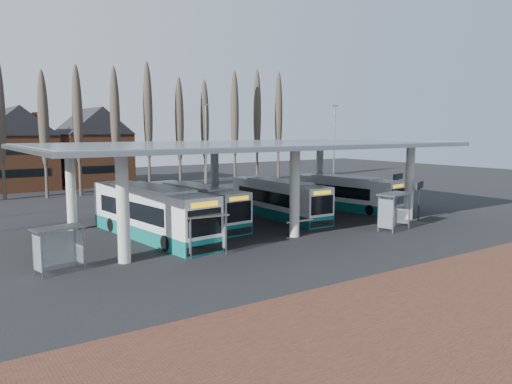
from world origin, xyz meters
TOP-DOWN VIEW (x-y plane):
  - ground at (0.00, 0.00)m, footprint 140.00×140.00m
  - brick_strip at (0.00, -12.00)m, footprint 70.00×10.00m
  - station_canopy at (0.00, 8.00)m, footprint 32.00×16.00m
  - poplar_row at (0.00, 33.00)m, footprint 45.10×1.10m
  - lamp_post_b at (6.00, 26.00)m, footprint 0.80×0.16m
  - lamp_post_c at (20.00, 20.00)m, footprint 0.80×0.16m
  - bus_0 at (-8.23, 7.77)m, footprint 4.05×12.90m
  - bus_1 at (-3.53, 10.34)m, footprint 3.30×11.26m
  - bus_2 at (3.77, 9.37)m, footprint 2.78×11.34m
  - bus_3 at (11.39, 9.32)m, footprint 4.00×11.20m
  - shelter_0 at (-15.41, 2.71)m, footprint 2.73×1.72m
  - shelter_1 at (-7.43, 1.69)m, footprint 2.69×1.54m
  - shelter_2 at (7.41, 0.29)m, footprint 3.18×2.09m
  - info_sign_0 at (11.96, 1.48)m, footprint 1.97×0.99m
  - info_sign_1 at (15.71, 6.79)m, footprint 2.10×0.85m
  - barrier at (0.62, 2.78)m, footprint 2.32×0.63m

SIDE VIEW (x-z plane):
  - ground at x=0.00m, z-range 0.00..0.00m
  - brick_strip at x=0.00m, z-range 0.00..0.03m
  - barrier at x=0.62m, z-range 0.32..1.48m
  - bus_3 at x=11.39m, z-range -0.09..2.96m
  - bus_1 at x=-3.53m, z-range -0.09..3.00m
  - bus_2 at x=3.77m, z-range -0.09..3.04m
  - bus_0 at x=-8.23m, z-range -0.10..3.42m
  - shelter_0 at x=-15.41m, z-range 0.54..2.89m
  - shelter_1 at x=-7.43m, z-range 0.54..2.94m
  - shelter_2 at x=7.41m, z-range 0.62..3.34m
  - info_sign_0 at x=11.96m, z-range 1.07..4.23m
  - info_sign_1 at x=15.71m, z-range 1.10..4.37m
  - lamp_post_b at x=6.00m, z-range 0.25..10.42m
  - lamp_post_c at x=20.00m, z-range 0.25..10.42m
  - station_canopy at x=0.00m, z-range 2.51..8.85m
  - poplar_row at x=0.00m, z-range 1.53..16.03m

